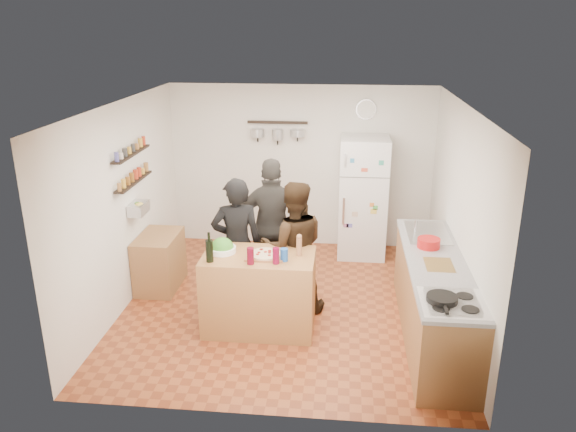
# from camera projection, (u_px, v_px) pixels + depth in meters

# --- Properties ---
(room_shell) EXTENTS (4.20, 4.20, 4.20)m
(room_shell) POSITION_uv_depth(u_px,v_px,m) (290.00, 201.00, 7.02)
(room_shell) COLOR brown
(room_shell) RESTS_ON ground
(prep_island) EXTENTS (1.25, 0.72, 0.91)m
(prep_island) POSITION_uv_depth(u_px,v_px,m) (259.00, 292.00, 6.40)
(prep_island) COLOR #A0643B
(prep_island) RESTS_ON floor
(pizza_board) EXTENTS (0.42, 0.34, 0.02)m
(pizza_board) POSITION_uv_depth(u_px,v_px,m) (265.00, 255.00, 6.22)
(pizza_board) COLOR brown
(pizza_board) RESTS_ON prep_island
(pizza) EXTENTS (0.34, 0.34, 0.02)m
(pizza) POSITION_uv_depth(u_px,v_px,m) (265.00, 254.00, 6.22)
(pizza) COLOR #CBB186
(pizza) RESTS_ON pizza_board
(salad_bowl) EXTENTS (0.31, 0.31, 0.06)m
(salad_bowl) POSITION_uv_depth(u_px,v_px,m) (222.00, 250.00, 6.33)
(salad_bowl) COLOR white
(salad_bowl) RESTS_ON prep_island
(wine_bottle) EXTENTS (0.08, 0.08, 0.25)m
(wine_bottle) POSITION_uv_depth(u_px,v_px,m) (210.00, 251.00, 6.05)
(wine_bottle) COLOR black
(wine_bottle) RESTS_ON prep_island
(wine_glass_near) EXTENTS (0.08, 0.08, 0.19)m
(wine_glass_near) POSITION_uv_depth(u_px,v_px,m) (250.00, 256.00, 6.00)
(wine_glass_near) COLOR #510617
(wine_glass_near) RESTS_ON prep_island
(wine_glass_far) EXTENTS (0.07, 0.07, 0.18)m
(wine_glass_far) POSITION_uv_depth(u_px,v_px,m) (276.00, 256.00, 6.01)
(wine_glass_far) COLOR #5B0723
(wine_glass_far) RESTS_ON prep_island
(pepper_mill) EXTENTS (0.06, 0.06, 0.20)m
(pepper_mill) POSITION_uv_depth(u_px,v_px,m) (299.00, 247.00, 6.22)
(pepper_mill) COLOR #95613E
(pepper_mill) RESTS_ON prep_island
(salt_canister) EXTENTS (0.09, 0.09, 0.14)m
(salt_canister) POSITION_uv_depth(u_px,v_px,m) (284.00, 255.00, 6.09)
(salt_canister) COLOR #1A468F
(salt_canister) RESTS_ON prep_island
(person_left) EXTENTS (0.68, 0.53, 1.66)m
(person_left) POSITION_uv_depth(u_px,v_px,m) (237.00, 244.00, 6.77)
(person_left) COLOR black
(person_left) RESTS_ON floor
(person_center) EXTENTS (0.89, 0.74, 1.63)m
(person_center) POSITION_uv_depth(u_px,v_px,m) (293.00, 247.00, 6.72)
(person_center) COLOR black
(person_center) RESTS_ON floor
(person_back) EXTENTS (1.07, 0.52, 1.78)m
(person_back) POSITION_uv_depth(u_px,v_px,m) (273.00, 226.00, 7.19)
(person_back) COLOR #2B2926
(person_back) RESTS_ON floor
(counter_run) EXTENTS (0.63, 2.63, 0.90)m
(counter_run) POSITION_uv_depth(u_px,v_px,m) (434.00, 300.00, 6.24)
(counter_run) COLOR #9E7042
(counter_run) RESTS_ON floor
(stove_top) EXTENTS (0.60, 0.62, 0.02)m
(stove_top) POSITION_uv_depth(u_px,v_px,m) (453.00, 303.00, 5.19)
(stove_top) COLOR white
(stove_top) RESTS_ON counter_run
(skillet) EXTENTS (0.29, 0.29, 0.06)m
(skillet) POSITION_uv_depth(u_px,v_px,m) (442.00, 299.00, 5.20)
(skillet) COLOR black
(skillet) RESTS_ON stove_top
(sink) EXTENTS (0.50, 0.80, 0.03)m
(sink) POSITION_uv_depth(u_px,v_px,m) (427.00, 233.00, 6.88)
(sink) COLOR silver
(sink) RESTS_ON counter_run
(cutting_board) EXTENTS (0.30, 0.40, 0.02)m
(cutting_board) POSITION_uv_depth(u_px,v_px,m) (439.00, 265.00, 5.99)
(cutting_board) COLOR olive
(cutting_board) RESTS_ON counter_run
(red_bowl) EXTENTS (0.26, 0.26, 0.11)m
(red_bowl) POSITION_uv_depth(u_px,v_px,m) (429.00, 243.00, 6.43)
(red_bowl) COLOR red
(red_bowl) RESTS_ON counter_run
(fridge) EXTENTS (0.70, 0.68, 1.80)m
(fridge) POSITION_uv_depth(u_px,v_px,m) (363.00, 197.00, 8.32)
(fridge) COLOR white
(fridge) RESTS_ON floor
(wall_clock) EXTENTS (0.30, 0.03, 0.30)m
(wall_clock) POSITION_uv_depth(u_px,v_px,m) (366.00, 109.00, 8.22)
(wall_clock) COLOR silver
(wall_clock) RESTS_ON back_wall
(spice_shelf_lower) EXTENTS (0.12, 1.00, 0.02)m
(spice_shelf_lower) POSITION_uv_depth(u_px,v_px,m) (134.00, 182.00, 6.94)
(spice_shelf_lower) COLOR black
(spice_shelf_lower) RESTS_ON left_wall
(spice_shelf_upper) EXTENTS (0.12, 1.00, 0.02)m
(spice_shelf_upper) POSITION_uv_depth(u_px,v_px,m) (131.00, 154.00, 6.82)
(spice_shelf_upper) COLOR black
(spice_shelf_upper) RESTS_ON left_wall
(produce_basket) EXTENTS (0.18, 0.35, 0.14)m
(produce_basket) POSITION_uv_depth(u_px,v_px,m) (139.00, 208.00, 7.05)
(produce_basket) COLOR silver
(produce_basket) RESTS_ON left_wall
(side_table) EXTENTS (0.50, 0.80, 0.73)m
(side_table) POSITION_uv_depth(u_px,v_px,m) (160.00, 261.00, 7.44)
(side_table) COLOR #8E5C3B
(side_table) RESTS_ON floor
(pot_rack) EXTENTS (0.90, 0.04, 0.04)m
(pot_rack) POSITION_uv_depth(u_px,v_px,m) (277.00, 122.00, 8.33)
(pot_rack) COLOR black
(pot_rack) RESTS_ON back_wall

